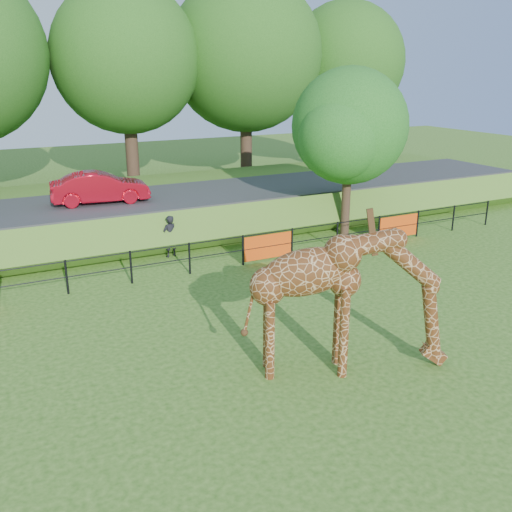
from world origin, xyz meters
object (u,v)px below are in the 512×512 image
object	(u,v)px
car_red	(100,188)
tree_east	(351,131)
giraffe	(349,301)
visitor	(170,236)

from	to	relation	value
car_red	tree_east	xyz separation A→B (m)	(9.16, -4.26, 2.23)
giraffe	car_red	bearing A→B (deg)	122.97
visitor	tree_east	world-z (taller)	tree_east
tree_east	giraffe	bearing A→B (deg)	-125.66
giraffe	tree_east	distance (m)	11.78
car_red	visitor	world-z (taller)	car_red
giraffe	car_red	distance (m)	13.82
car_red	tree_east	size ratio (longest dim) A/B	0.57
giraffe	visitor	xyz separation A→B (m)	(-0.86, 9.80, -0.91)
visitor	giraffe	bearing A→B (deg)	77.34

